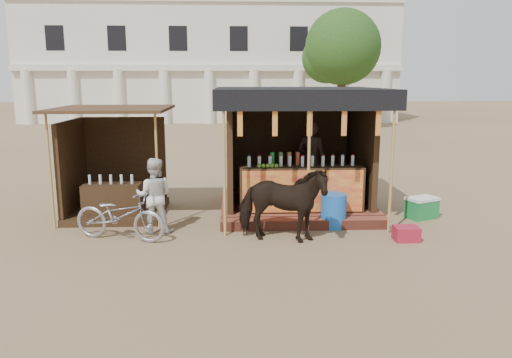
{
  "coord_description": "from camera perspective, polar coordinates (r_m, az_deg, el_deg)",
  "views": [
    {
      "loc": [
        -0.43,
        -7.71,
        2.97
      ],
      "look_at": [
        0.0,
        1.6,
        1.1
      ],
      "focal_mm": 35.0,
      "sensor_mm": 36.0,
      "label": 1
    }
  ],
  "objects": [
    {
      "name": "ground",
      "position": [
        8.28,
        0.52,
        -9.69
      ],
      "size": [
        120.0,
        120.0,
        0.0
      ],
      "primitive_type": "plane",
      "color": "#846B4C",
      "rests_on": "ground"
    },
    {
      "name": "red_crate",
      "position": [
        9.79,
        16.79,
        -5.99
      ],
      "size": [
        0.45,
        0.36,
        0.27
      ],
      "primitive_type": "cube",
      "rotation": [
        0.0,
        0.0,
        0.0
      ],
      "color": "maroon",
      "rests_on": "ground"
    },
    {
      "name": "motorbike",
      "position": [
        9.67,
        -15.32,
        -4.02
      ],
      "size": [
        1.91,
        1.14,
        0.95
      ],
      "primitive_type": "imported",
      "rotation": [
        0.0,
        0.0,
        1.27
      ],
      "color": "#A0A0A9",
      "rests_on": "ground"
    },
    {
      "name": "cooler",
      "position": [
        11.42,
        18.42,
        -3.12
      ],
      "size": [
        0.76,
        0.67,
        0.46
      ],
      "color": "#1B7C3A",
      "rests_on": "ground"
    },
    {
      "name": "blue_barrel",
      "position": [
        10.26,
        8.85,
        -3.61
      ],
      "size": [
        0.56,
        0.56,
        0.69
      ],
      "primitive_type": "cylinder",
      "rotation": [
        0.0,
        0.0,
        0.08
      ],
      "color": "blue",
      "rests_on": "ground"
    },
    {
      "name": "bystander",
      "position": [
        9.92,
        -11.56,
        -1.87
      ],
      "size": [
        0.74,
        0.58,
        1.48
      ],
      "primitive_type": "imported",
      "rotation": [
        0.0,
        0.0,
        3.11
      ],
      "color": "silver",
      "rests_on": "ground"
    },
    {
      "name": "background_building",
      "position": [
        37.7,
        -5.15,
        12.85
      ],
      "size": [
        26.0,
        7.45,
        8.18
      ],
      "color": "silver",
      "rests_on": "ground"
    },
    {
      "name": "cow",
      "position": [
        9.17,
        2.98,
        -2.9
      ],
      "size": [
        1.83,
        1.15,
        1.43
      ],
      "primitive_type": "imported",
      "rotation": [
        0.0,
        0.0,
        1.33
      ],
      "color": "black",
      "rests_on": "ground"
    },
    {
      "name": "main_stall",
      "position": [
        11.34,
        4.77,
        1.46
      ],
      "size": [
        3.6,
        3.61,
        2.78
      ],
      "color": "brown",
      "rests_on": "ground"
    },
    {
      "name": "secondary_stall",
      "position": [
        11.48,
        -16.39,
        0.24
      ],
      "size": [
        2.4,
        2.4,
        2.38
      ],
      "color": "#382514",
      "rests_on": "ground"
    },
    {
      "name": "tree",
      "position": [
        30.54,
        9.45,
        14.33
      ],
      "size": [
        4.5,
        4.4,
        7.0
      ],
      "color": "#382314",
      "rests_on": "ground"
    }
  ]
}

